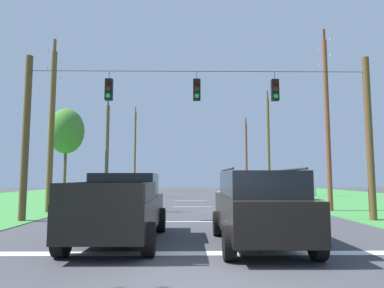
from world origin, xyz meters
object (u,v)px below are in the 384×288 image
object	(u,v)px
pickup_truck	(122,207)
suv_black	(258,206)
distant_car_crossing_white	(257,196)
utility_pole_distant_left	(135,150)
utility_pole_far_right	(269,145)
utility_pole_far_left	(52,125)
distant_car_oncoming	(287,190)
utility_pole_mid_right	(327,118)
utility_pole_near_left	(246,155)
utility_pole_distant_right	(107,148)
overhead_signal_span	(198,129)
tree_roadside_right	(66,131)

from	to	relation	value
pickup_truck	suv_black	distance (m)	3.87
distant_car_crossing_white	utility_pole_distant_left	xyz separation A→B (m)	(-11.15, 27.32, 4.87)
utility_pole_far_right	utility_pole_distant_left	world-z (taller)	utility_pole_distant_left
utility_pole_far_right	utility_pole_far_left	world-z (taller)	utility_pole_far_right
distant_car_oncoming	distant_car_crossing_white	bearing A→B (deg)	-115.52
distant_car_crossing_white	utility_pole_mid_right	distance (m)	5.93
utility_pole_near_left	utility_pole_distant_right	distance (m)	21.54
utility_pole_far_right	utility_pole_near_left	world-z (taller)	utility_pole_far_right
utility_pole_mid_right	utility_pole_distant_left	xyz separation A→B (m)	(-15.08, 27.88, 0.47)
utility_pole_far_right	utility_pole_distant_right	xyz separation A→B (m)	(-15.76, -1.07, -0.47)
overhead_signal_span	pickup_truck	bearing A→B (deg)	-116.84
distant_car_crossing_white	distant_car_oncoming	size ratio (longest dim) A/B	1.00
utility_pole_mid_right	utility_pole_distant_left	bearing A→B (deg)	118.41
overhead_signal_span	pickup_truck	xyz separation A→B (m)	(-2.34, -4.63, -2.95)
overhead_signal_span	distant_car_crossing_white	size ratio (longest dim) A/B	3.46
distant_car_oncoming	utility_pole_near_left	distance (m)	19.16
utility_pole_near_left	tree_roadside_right	xyz separation A→B (m)	(-19.42, -15.63, 1.14)
pickup_truck	utility_pole_far_right	xyz separation A→B (m)	(9.95, 23.57, 4.13)
suv_black	utility_pole_far_right	size ratio (longest dim) A/B	0.46
overhead_signal_span	utility_pole_near_left	world-z (taller)	utility_pole_near_left
distant_car_oncoming	utility_pole_far_right	xyz separation A→B (m)	(-0.17, 5.20, 4.31)
utility_pole_far_right	utility_pole_distant_left	xyz separation A→B (m)	(-15.30, 13.08, 0.56)
distant_car_oncoming	utility_pole_near_left	world-z (taller)	utility_pole_near_left
utility_pole_far_right	utility_pole_distant_right	distance (m)	15.80
utility_pole_distant_right	utility_pole_near_left	bearing A→B (deg)	42.57
suv_black	pickup_truck	bearing A→B (deg)	169.29
utility_pole_distant_right	tree_roadside_right	distance (m)	4.00
utility_pole_far_left	utility_pole_distant_right	bearing A→B (deg)	91.46
overhead_signal_span	distant_car_crossing_white	xyz separation A→B (m)	(3.46, 4.71, -3.12)
distant_car_crossing_white	utility_pole_far_left	distance (m)	11.94
utility_pole_far_right	utility_pole_distant_left	size ratio (longest dim) A/B	0.91
pickup_truck	utility_pole_distant_left	bearing A→B (deg)	98.30
utility_pole_mid_right	utility_pole_far_right	size ratio (longest dim) A/B	0.98
distant_car_oncoming	utility_pole_distant_right	xyz separation A→B (m)	(-15.93, 4.12, 3.84)
pickup_truck	utility_pole_distant_right	bearing A→B (deg)	104.49
utility_pole_far_right	distant_car_oncoming	bearing A→B (deg)	-88.14
tree_roadside_right	distant_car_oncoming	bearing A→B (deg)	-8.93
utility_pole_distant_left	tree_roadside_right	distance (m)	15.74
pickup_truck	overhead_signal_span	bearing A→B (deg)	63.16
utility_pole_far_right	tree_roadside_right	size ratio (longest dim) A/B	1.28
suv_black	utility_pole_mid_right	xyz separation A→B (m)	(5.93, 9.49, 4.13)
distant_car_crossing_white	utility_pole_distant_left	world-z (taller)	utility_pole_distant_left
overhead_signal_span	utility_pole_distant_right	distance (m)	19.66
overhead_signal_span	pickup_truck	world-z (taller)	overhead_signal_span
utility_pole_far_left	suv_black	bearing A→B (deg)	-44.20
distant_car_oncoming	tree_roadside_right	size ratio (longest dim) A/B	0.53
overhead_signal_span	distant_car_oncoming	distance (m)	16.10
utility_pole_distant_left	utility_pole_distant_right	bearing A→B (deg)	-91.88
utility_pole_near_left	utility_pole_far_left	distance (m)	32.70
overhead_signal_span	utility_pole_near_left	distance (m)	33.37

